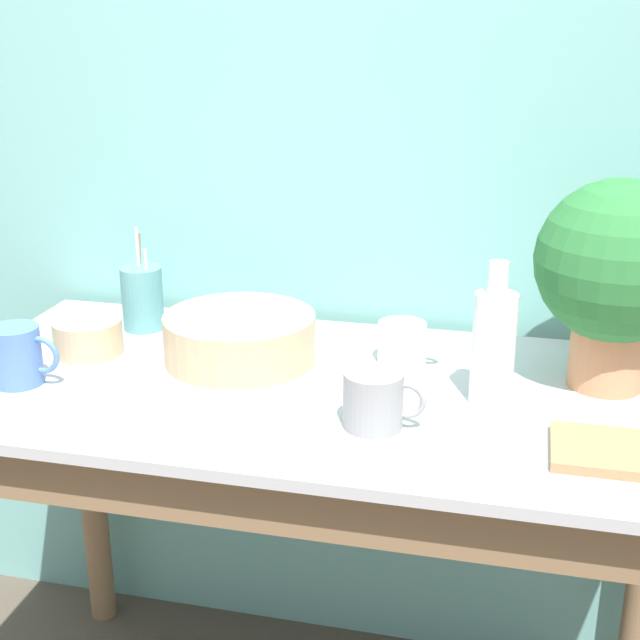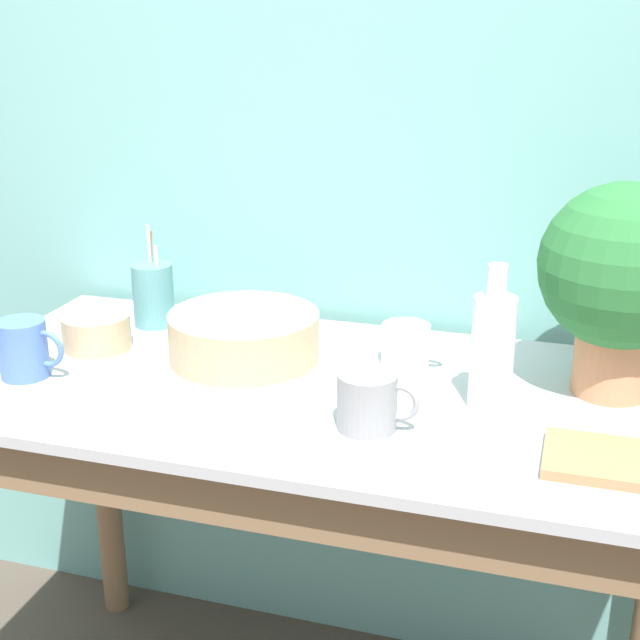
% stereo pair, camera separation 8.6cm
% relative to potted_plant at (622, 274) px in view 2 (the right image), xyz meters
% --- Properties ---
extents(wall_back, '(6.00, 0.05, 2.40)m').
position_rel_potted_plant_xyz_m(wall_back, '(-0.48, 0.27, 0.19)').
color(wall_back, '#70ADA8').
rests_on(wall_back, ground_plane).
extents(counter_table, '(1.33, 0.65, 0.80)m').
position_rel_potted_plant_xyz_m(counter_table, '(-0.48, -0.14, -0.37)').
color(counter_table, '#846647').
rests_on(counter_table, ground_plane).
extents(potted_plant, '(0.27, 0.27, 0.36)m').
position_rel_potted_plant_xyz_m(potted_plant, '(0.00, 0.00, 0.00)').
color(potted_plant, tan).
rests_on(potted_plant, counter_table).
extents(bowl_wash_large, '(0.28, 0.28, 0.09)m').
position_rel_potted_plant_xyz_m(bowl_wash_large, '(-0.65, -0.04, -0.17)').
color(bowl_wash_large, tan).
rests_on(bowl_wash_large, counter_table).
extents(bottle_tall, '(0.07, 0.07, 0.24)m').
position_rel_potted_plant_xyz_m(bottle_tall, '(-0.19, -0.12, -0.11)').
color(bottle_tall, white).
rests_on(bottle_tall, counter_table).
extents(mug_grey, '(0.13, 0.09, 0.09)m').
position_rel_potted_plant_xyz_m(mug_grey, '(-0.36, -0.25, -0.16)').
color(mug_grey, gray).
rests_on(mug_grey, counter_table).
extents(mug_white, '(0.12, 0.09, 0.08)m').
position_rel_potted_plant_xyz_m(mug_white, '(-0.36, 0.02, -0.17)').
color(mug_white, white).
rests_on(mug_white, counter_table).
extents(mug_blue, '(0.12, 0.09, 0.10)m').
position_rel_potted_plant_xyz_m(mug_blue, '(-0.99, -0.23, -0.16)').
color(mug_blue, '#4C70B7').
rests_on(mug_blue, counter_table).
extents(bowl_small_tan, '(0.13, 0.13, 0.07)m').
position_rel_potted_plant_xyz_m(bowl_small_tan, '(-0.94, -0.07, -0.18)').
color(bowl_small_tan, tan).
rests_on(bowl_small_tan, counter_table).
extents(utensil_cup, '(0.08, 0.08, 0.21)m').
position_rel_potted_plant_xyz_m(utensil_cup, '(-0.90, 0.08, -0.14)').
color(utensil_cup, '#569399').
rests_on(utensil_cup, counter_table).
extents(tray_board, '(0.22, 0.14, 0.02)m').
position_rel_potted_plant_xyz_m(tray_board, '(0.02, -0.27, -0.20)').
color(tray_board, '#99754C').
rests_on(tray_board, counter_table).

